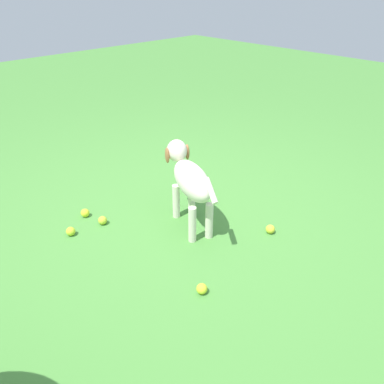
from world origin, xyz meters
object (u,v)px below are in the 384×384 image
at_px(tennis_ball_1, 103,220).
at_px(tennis_ball_2, 71,231).
at_px(tennis_ball_4, 202,289).
at_px(tennis_ball_0, 270,229).
at_px(tennis_ball_3, 85,213).
at_px(dog, 189,179).

relative_size(tennis_ball_1, tennis_ball_2, 1.00).
bearing_deg(tennis_ball_4, tennis_ball_2, 14.23).
xyz_separation_m(tennis_ball_0, tennis_ball_1, (0.94, 0.81, 0.00)).
bearing_deg(tennis_ball_1, tennis_ball_3, 12.55).
xyz_separation_m(dog, tennis_ball_1, (0.44, 0.48, -0.35)).
bearing_deg(tennis_ball_1, tennis_ball_0, -139.28).
height_order(tennis_ball_1, tennis_ball_2, same).
bearing_deg(tennis_ball_0, tennis_ball_2, 46.99).
bearing_deg(tennis_ball_1, tennis_ball_4, -178.47).
bearing_deg(tennis_ball_3, dog, -139.99).
bearing_deg(tennis_ball_2, tennis_ball_0, -133.01).
height_order(dog, tennis_ball_1, dog).
relative_size(dog, tennis_ball_0, 12.07).
relative_size(tennis_ball_0, tennis_ball_4, 1.00).
relative_size(tennis_ball_2, tennis_ball_3, 1.00).
bearing_deg(tennis_ball_0, tennis_ball_3, 37.14).
bearing_deg(tennis_ball_2, tennis_ball_1, -99.32).
height_order(tennis_ball_1, tennis_ball_4, same).
relative_size(tennis_ball_2, tennis_ball_4, 1.00).
relative_size(tennis_ball_1, tennis_ball_3, 1.00).
distance_m(tennis_ball_1, tennis_ball_3, 0.19).
bearing_deg(tennis_ball_3, tennis_ball_0, -142.86).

